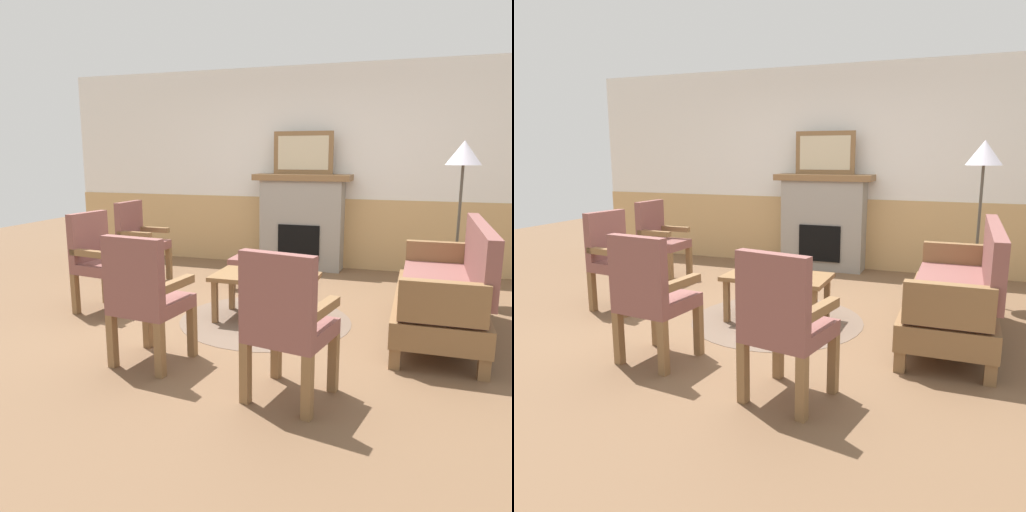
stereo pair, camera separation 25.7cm
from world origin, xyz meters
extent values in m
plane|color=brown|center=(0.00, 0.00, 0.00)|extent=(14.00, 14.00, 0.00)
cube|color=white|center=(0.00, 2.60, 1.35)|extent=(7.20, 0.12, 2.70)
cube|color=tan|center=(0.00, 2.53, 0.47)|extent=(7.20, 0.02, 0.95)
cube|color=gray|center=(0.00, 2.35, 0.60)|extent=(1.10, 0.36, 1.20)
cube|color=black|center=(0.00, 2.16, 0.38)|extent=(0.56, 0.02, 0.48)
cube|color=brown|center=(0.00, 2.35, 1.24)|extent=(1.30, 0.44, 0.08)
cube|color=brown|center=(0.00, 2.35, 1.56)|extent=(0.80, 0.03, 0.56)
cube|color=beige|center=(0.00, 2.33, 1.56)|extent=(0.68, 0.01, 0.44)
cube|color=brown|center=(1.41, 0.99, 0.08)|extent=(0.08, 0.08, 0.16)
cube|color=brown|center=(1.41, -0.69, 0.08)|extent=(0.08, 0.08, 0.16)
cube|color=brown|center=(2.01, 0.99, 0.08)|extent=(0.08, 0.08, 0.16)
cube|color=brown|center=(2.01, -0.69, 0.08)|extent=(0.08, 0.08, 0.16)
cube|color=brown|center=(1.71, 0.15, 0.26)|extent=(0.70, 1.80, 0.20)
cube|color=brown|center=(1.71, 0.15, 0.42)|extent=(0.60, 1.70, 0.12)
cube|color=brown|center=(2.01, 0.15, 0.73)|extent=(0.10, 1.70, 0.50)
cube|color=brown|center=(1.71, 1.00, 0.53)|extent=(0.60, 0.10, 0.30)
cube|color=brown|center=(1.71, -0.70, 0.53)|extent=(0.60, 0.10, 0.30)
cube|color=brown|center=(-0.23, -0.16, 0.20)|extent=(0.05, 0.05, 0.40)
cube|color=brown|center=(0.61, -0.16, 0.20)|extent=(0.05, 0.05, 0.40)
cube|color=brown|center=(-0.23, 0.28, 0.20)|extent=(0.05, 0.05, 0.40)
cube|color=brown|center=(0.61, 0.28, 0.20)|extent=(0.05, 0.05, 0.40)
cube|color=brown|center=(0.19, 0.06, 0.42)|extent=(0.96, 0.56, 0.04)
cylinder|color=brown|center=(0.19, 0.06, 0.00)|extent=(1.61, 1.61, 0.01)
cube|color=black|center=(0.14, 0.12, 0.46)|extent=(0.22, 0.18, 0.03)
cube|color=brown|center=(-0.50, 1.00, 0.13)|extent=(0.05, 0.05, 0.26)
cube|color=brown|center=(-0.20, 1.00, 0.13)|extent=(0.05, 0.05, 0.26)
cube|color=brown|center=(-0.50, 1.30, 0.13)|extent=(0.05, 0.05, 0.26)
cube|color=brown|center=(-0.20, 1.30, 0.13)|extent=(0.05, 0.05, 0.26)
cube|color=brown|center=(-0.35, 1.15, 0.31)|extent=(0.40, 0.40, 0.10)
cube|color=brown|center=(-1.43, 1.20, 0.20)|extent=(0.06, 0.06, 0.40)
cube|color=brown|center=(-1.44, 0.78, 0.20)|extent=(0.06, 0.06, 0.40)
cube|color=brown|center=(-1.85, 1.22, 0.20)|extent=(0.06, 0.06, 0.40)
cube|color=brown|center=(-1.86, 0.80, 0.20)|extent=(0.06, 0.06, 0.40)
cube|color=brown|center=(-1.64, 1.00, 0.45)|extent=(0.49, 0.49, 0.10)
cube|color=brown|center=(-1.84, 1.01, 0.74)|extent=(0.09, 0.48, 0.48)
cube|color=brown|center=(-1.64, 1.21, 0.62)|extent=(0.44, 0.08, 0.06)
cube|color=brown|center=(-1.65, 0.80, 0.62)|extent=(0.44, 0.08, 0.06)
cube|color=brown|center=(-1.16, 0.02, 0.20)|extent=(0.07, 0.07, 0.40)
cube|color=brown|center=(-1.22, -0.39, 0.20)|extent=(0.07, 0.07, 0.40)
cube|color=brown|center=(-1.58, 0.08, 0.20)|extent=(0.07, 0.07, 0.40)
cube|color=brown|center=(-1.63, -0.33, 0.20)|extent=(0.07, 0.07, 0.40)
cube|color=brown|center=(-1.40, -0.16, 0.45)|extent=(0.54, 0.54, 0.10)
cube|color=brown|center=(-1.59, -0.13, 0.74)|extent=(0.15, 0.49, 0.48)
cube|color=brown|center=(-1.37, 0.05, 0.62)|extent=(0.45, 0.13, 0.06)
cube|color=brown|center=(-1.42, -0.36, 0.62)|extent=(0.45, 0.13, 0.06)
cube|color=brown|center=(-0.51, -0.89, 0.20)|extent=(0.07, 0.07, 0.40)
cube|color=brown|center=(-0.09, -0.94, 0.20)|extent=(0.07, 0.07, 0.40)
cube|color=brown|center=(-0.56, -1.31, 0.20)|extent=(0.07, 0.07, 0.40)
cube|color=brown|center=(-0.14, -1.36, 0.20)|extent=(0.07, 0.07, 0.40)
cube|color=brown|center=(-0.33, -1.12, 0.45)|extent=(0.53, 0.53, 0.10)
cube|color=brown|center=(-0.35, -1.32, 0.74)|extent=(0.49, 0.13, 0.48)
cube|color=brown|center=(-0.53, -1.10, 0.62)|extent=(0.12, 0.45, 0.06)
cube|color=brown|center=(-0.12, -1.15, 0.62)|extent=(0.12, 0.45, 0.06)
cube|color=brown|center=(0.63, -1.11, 0.20)|extent=(0.07, 0.07, 0.40)
cube|color=brown|center=(1.04, -1.19, 0.20)|extent=(0.07, 0.07, 0.40)
cube|color=brown|center=(0.55, -1.52, 0.20)|extent=(0.07, 0.07, 0.40)
cube|color=brown|center=(0.96, -1.60, 0.20)|extent=(0.07, 0.07, 0.40)
cube|color=brown|center=(0.79, -1.35, 0.45)|extent=(0.56, 0.56, 0.10)
cube|color=brown|center=(0.75, -1.55, 0.74)|extent=(0.49, 0.17, 0.48)
cube|color=brown|center=(0.59, -1.31, 0.62)|extent=(0.15, 0.45, 0.06)
cube|color=brown|center=(0.99, -1.39, 0.62)|extent=(0.15, 0.45, 0.06)
cylinder|color=#332D28|center=(1.91, 1.41, 0.01)|extent=(0.24, 0.24, 0.03)
cylinder|color=#4C473D|center=(1.91, 1.41, 0.73)|extent=(0.03, 0.03, 1.40)
cone|color=silver|center=(1.91, 1.41, 1.55)|extent=(0.36, 0.36, 0.25)
camera|label=1|loc=(1.52, -4.27, 1.53)|focal=35.17mm
camera|label=2|loc=(1.76, -4.18, 1.53)|focal=35.17mm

